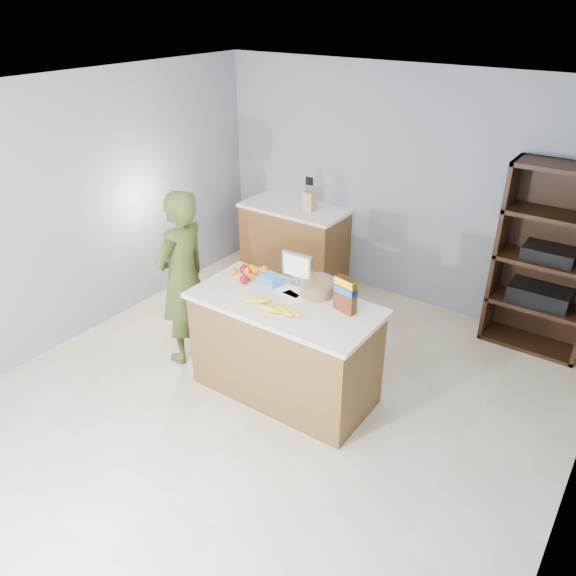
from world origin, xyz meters
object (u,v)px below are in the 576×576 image
Objects in this scene: counter_peninsula at (285,352)px; shelving_unit at (548,263)px; tv at (297,267)px; cereal_box at (346,292)px; person at (183,278)px.

shelving_unit reaches higher than counter_peninsula.
tv is (-0.09, 0.31, 0.64)m from counter_peninsula.
shelving_unit is 6.36× the size of cereal_box.
counter_peninsula is 5.51× the size of cereal_box.
cereal_box is (0.56, -0.16, 0.01)m from tv.
cereal_box is at bearing 17.10° from counter_peninsula.
shelving_unit is at bearing 126.24° from person.
person is (-2.63, -2.11, -0.05)m from shelving_unit.
shelving_unit reaches higher than cereal_box.
person is at bearing -176.87° from counter_peninsula.
tv is 0.58m from cereal_box.
person reaches higher than cereal_box.
tv is at bearing 163.58° from cereal_box.
shelving_unit is 2.40m from tv.
shelving_unit reaches higher than tv.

